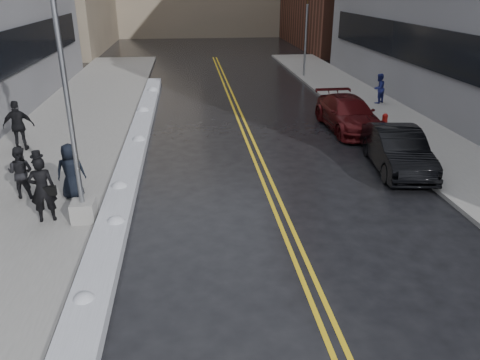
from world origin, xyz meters
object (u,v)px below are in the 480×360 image
object	(u,v)px
pedestrian_fedora	(42,189)
pedestrian_d	(19,126)
lamppost	(74,142)
car_black	(397,150)
pedestrian_b	(21,172)
traffic_signal	(306,30)
car_maroon	(348,114)
fire_hydrant	(385,120)
pedestrian_c	(71,171)
pedestrian_east	(379,88)

from	to	relation	value
pedestrian_fedora	pedestrian_d	bearing A→B (deg)	-79.68
lamppost	car_black	bearing A→B (deg)	16.61
pedestrian_fedora	pedestrian_b	xyz separation A→B (m)	(-1.15, 1.78, -0.14)
lamppost	pedestrian_fedora	size ratio (longest dim) A/B	3.89
traffic_signal	pedestrian_b	size ratio (longest dim) A/B	3.55
pedestrian_fedora	car_maroon	world-z (taller)	pedestrian_fedora
pedestrian_fedora	car_maroon	xyz separation A→B (m)	(11.76, 8.40, -0.37)
pedestrian_b	car_maroon	bearing A→B (deg)	-142.88
pedestrian_fedora	car_maroon	bearing A→B (deg)	-156.25
fire_hydrant	pedestrian_b	xyz separation A→B (m)	(-14.53, -6.09, 0.45)
traffic_signal	pedestrian_fedora	bearing A→B (deg)	-120.50
pedestrian_c	traffic_signal	bearing A→B (deg)	-127.41
fire_hydrant	lamppost	bearing A→B (deg)	-146.96
lamppost	pedestrian_east	xyz separation A→B (m)	(13.94, 12.99, -1.55)
pedestrian_c	car_black	size ratio (longest dim) A/B	0.37
fire_hydrant	pedestrian_c	distance (m)	14.40
pedestrian_c	car_maroon	distance (m)	13.23
lamppost	pedestrian_c	distance (m)	2.37
car_black	car_maroon	size ratio (longest dim) A/B	0.91
car_black	pedestrian_d	bearing A→B (deg)	173.51
pedestrian_d	pedestrian_fedora	bearing A→B (deg)	106.32
traffic_signal	pedestrian_d	xyz separation A→B (m)	(-15.54, -15.30, -2.22)
pedestrian_fedora	pedestrian_c	distance (m)	1.64
pedestrian_b	pedestrian_c	distance (m)	1.59
pedestrian_fedora	pedestrian_c	world-z (taller)	pedestrian_fedora
pedestrian_c	car_maroon	world-z (taller)	pedestrian_c
pedestrian_c	pedestrian_east	distance (m)	18.43
lamppost	fire_hydrant	size ratio (longest dim) A/B	10.45
traffic_signal	car_maroon	xyz separation A→B (m)	(-1.11, -13.46, -2.64)
pedestrian_fedora	pedestrian_east	size ratio (longest dim) A/B	1.17
fire_hydrant	pedestrian_east	world-z (taller)	pedestrian_east
lamppost	car_maroon	size ratio (longest dim) A/B	1.45
car_maroon	pedestrian_b	bearing A→B (deg)	-154.13
pedestrian_b	traffic_signal	bearing A→B (deg)	-114.97
traffic_signal	car_maroon	world-z (taller)	traffic_signal
lamppost	pedestrian_c	xyz separation A→B (m)	(-0.65, 1.72, -1.49)
traffic_signal	pedestrian_c	distance (m)	23.91
pedestrian_c	pedestrian_east	world-z (taller)	pedestrian_c
traffic_signal	car_black	world-z (taller)	traffic_signal
pedestrian_d	car_maroon	size ratio (longest dim) A/B	0.39
pedestrian_d	pedestrian_east	size ratio (longest dim) A/B	1.23
fire_hydrant	pedestrian_fedora	bearing A→B (deg)	-149.56
pedestrian_b	car_black	bearing A→B (deg)	-164.31
fire_hydrant	pedestrian_b	distance (m)	15.76
pedestrian_fedora	pedestrian_b	distance (m)	2.12
lamppost	traffic_signal	size ratio (longest dim) A/B	1.27
car_maroon	pedestrian_c	bearing A→B (deg)	-150.25
fire_hydrant	pedestrian_d	xyz separation A→B (m)	(-16.04, -1.30, 0.63)
pedestrian_east	car_black	xyz separation A→B (m)	(-3.14, -9.76, -0.20)
pedestrian_c	car_maroon	size ratio (longest dim) A/B	0.34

